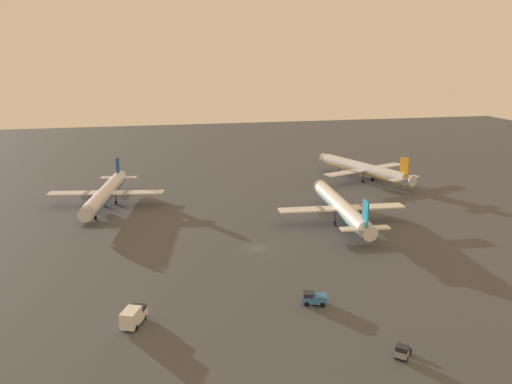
# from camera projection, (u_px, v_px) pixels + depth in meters

# --- Properties ---
(ground_plane) EXTENTS (416.00, 416.00, 0.00)m
(ground_plane) POSITION_uv_depth(u_px,v_px,m) (257.00, 249.00, 112.97)
(ground_plane) COLOR #424449
(airplane_taxiway_distant) EXTENTS (32.67, 41.96, 10.76)m
(airplane_taxiway_distant) POSITION_uv_depth(u_px,v_px,m) (341.00, 207.00, 129.54)
(airplane_taxiway_distant) COLOR silver
(airplane_taxiway_distant) RESTS_ON ground
(airplane_near_gate) EXTENTS (32.29, 41.29, 10.62)m
(airplane_near_gate) POSITION_uv_depth(u_px,v_px,m) (106.00, 193.00, 142.93)
(airplane_near_gate) COLOR silver
(airplane_near_gate) RESTS_ON ground
(airplane_terminal_side) EXTENTS (32.31, 41.01, 10.92)m
(airplane_terminal_side) POSITION_uv_depth(u_px,v_px,m) (364.00, 169.00, 171.95)
(airplane_terminal_side) COLOR silver
(airplane_terminal_side) RESTS_ON ground
(pushback_tug) EXTENTS (3.39, 3.49, 2.05)m
(pushback_tug) POSITION_uv_depth(u_px,v_px,m) (402.00, 352.00, 72.12)
(pushback_tug) COLOR gray
(pushback_tug) RESTS_ON ground
(baggage_tractor) EXTENTS (4.55, 3.18, 2.25)m
(baggage_tractor) POSITION_uv_depth(u_px,v_px,m) (314.00, 298.00, 87.61)
(baggage_tractor) COLOR #3372BF
(baggage_tractor) RESTS_ON ground
(catering_truck) EXTENTS (4.34, 6.12, 3.05)m
(catering_truck) POSITION_uv_depth(u_px,v_px,m) (133.00, 316.00, 80.91)
(catering_truck) COLOR white
(catering_truck) RESTS_ON ground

